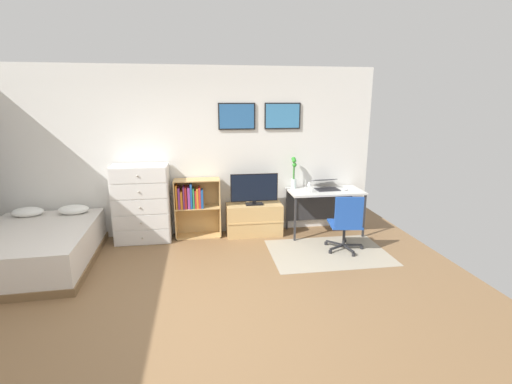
% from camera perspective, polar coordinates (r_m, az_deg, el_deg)
% --- Properties ---
extents(ground_plane, '(7.20, 7.20, 0.00)m').
position_cam_1_polar(ground_plane, '(4.13, -10.81, -17.76)').
color(ground_plane, brown).
extents(wall_back_with_posters, '(6.12, 0.09, 2.70)m').
position_cam_1_polar(wall_back_with_posters, '(6.00, -10.50, 6.08)').
color(wall_back_with_posters, silver).
rests_on(wall_back_with_posters, ground_plane).
extents(area_rug, '(1.70, 1.20, 0.01)m').
position_cam_1_polar(area_rug, '(5.54, 11.21, -9.19)').
color(area_rug, '#9E937F').
rests_on(area_rug, ground_plane).
extents(bed, '(1.51, 1.97, 0.64)m').
position_cam_1_polar(bed, '(5.73, -31.09, -7.45)').
color(bed, brown).
rests_on(bed, ground_plane).
extents(dresser, '(0.85, 0.46, 1.22)m').
position_cam_1_polar(dresser, '(5.95, -17.35, -1.75)').
color(dresser, silver).
rests_on(dresser, ground_plane).
extents(bookshelf, '(0.73, 0.30, 0.96)m').
position_cam_1_polar(bookshelf, '(5.95, -9.69, -1.69)').
color(bookshelf, tan).
rests_on(bookshelf, ground_plane).
extents(tv_stand, '(0.90, 0.41, 0.52)m').
position_cam_1_polar(tv_stand, '(6.05, -0.30, -4.29)').
color(tv_stand, tan).
rests_on(tv_stand, ground_plane).
extents(television, '(0.77, 0.16, 0.51)m').
position_cam_1_polar(television, '(5.89, -0.27, 0.40)').
color(television, black).
rests_on(television, tv_stand).
extents(desk, '(1.21, 0.61, 0.74)m').
position_cam_1_polar(desk, '(6.20, 10.47, -0.75)').
color(desk, silver).
rests_on(desk, ground_plane).
extents(office_chair, '(0.58, 0.58, 0.86)m').
position_cam_1_polar(office_chair, '(5.46, 13.91, -4.57)').
color(office_chair, '#232326').
rests_on(office_chair, ground_plane).
extents(laptop, '(0.40, 0.43, 0.17)m').
position_cam_1_polar(laptop, '(6.19, 10.81, 1.09)').
color(laptop, '#333338').
rests_on(laptop, desk).
extents(computer_mouse, '(0.06, 0.10, 0.03)m').
position_cam_1_polar(computer_mouse, '(6.16, 13.76, 0.41)').
color(computer_mouse, silver).
rests_on(computer_mouse, desk).
extents(bamboo_vase, '(0.09, 0.10, 0.53)m').
position_cam_1_polar(bamboo_vase, '(6.10, 5.92, 2.82)').
color(bamboo_vase, silver).
rests_on(bamboo_vase, desk).
extents(wine_glass, '(0.07, 0.07, 0.18)m').
position_cam_1_polar(wine_glass, '(5.88, 8.28, 1.22)').
color(wine_glass, silver).
rests_on(wine_glass, desk).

